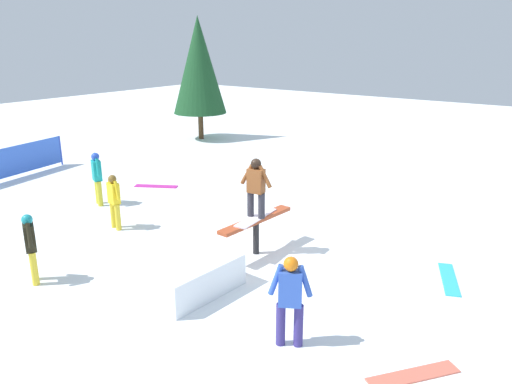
{
  "coord_description": "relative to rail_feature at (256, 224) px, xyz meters",
  "views": [
    {
      "loc": [
        -8.24,
        -6.05,
        4.64
      ],
      "look_at": [
        0.0,
        0.0,
        1.44
      ],
      "focal_mm": 35.0,
      "sensor_mm": 36.0,
      "label": 1
    }
  ],
  "objects": [
    {
      "name": "loose_snowboard_magenta",
      "position": [
        2.26,
        5.66,
        -0.69
      ],
      "size": [
        0.93,
        1.34,
        0.02
      ],
      "primitive_type": "cube",
      "rotation": [
        0.0,
        0.0,
        5.23
      ],
      "color": "#C62398",
      "rests_on": "ground"
    },
    {
      "name": "snow_kicker_ramp",
      "position": [
        -2.1,
        0.14,
        -0.39
      ],
      "size": [
        1.9,
        1.62,
        0.62
      ],
      "primitive_type": "cube",
      "rotation": [
        0.0,
        0.0,
        -0.07
      ],
      "color": "white",
      "rests_on": "ground"
    },
    {
      "name": "rail_feature",
      "position": [
        0.0,
        0.0,
        0.0
      ],
      "size": [
        2.18,
        0.42,
        0.84
      ],
      "rotation": [
        0.0,
        0.0,
        -0.07
      ],
      "color": "black",
      "rests_on": "ground"
    },
    {
      "name": "main_rider_on_rail",
      "position": [
        0.0,
        0.0,
        0.8
      ],
      "size": [
        1.42,
        0.78,
        1.34
      ],
      "rotation": [
        0.0,
        0.0,
        0.11
      ],
      "color": "white",
      "rests_on": "rail_feature"
    },
    {
      "name": "ground_plane",
      "position": [
        0.0,
        0.0,
        -0.7
      ],
      "size": [
        60.0,
        60.0,
        0.0
      ],
      "primitive_type": "plane",
      "color": "white"
    },
    {
      "name": "loose_snowboard_cyan",
      "position": [
        1.27,
        -3.85,
        -0.69
      ],
      "size": [
        1.42,
        0.8,
        0.02
      ],
      "primitive_type": "cube",
      "rotation": [
        0.0,
        0.0,
        3.53
      ],
      "color": "#2EBCD6",
      "rests_on": "ground"
    },
    {
      "name": "safety_fence",
      "position": [
        0.29,
        10.31,
        -0.1
      ],
      "size": [
        3.77,
        0.76,
        1.1
      ],
      "rotation": [
        0.0,
        0.0,
        3.33
      ],
      "color": "blue",
      "rests_on": "ground"
    },
    {
      "name": "bystander_yellow",
      "position": [
        -0.87,
        3.72,
        0.09
      ],
      "size": [
        0.25,
        0.59,
        1.4
      ],
      "rotation": [
        0.0,
        0.0,
        1.37
      ],
      "color": "gold",
      "rests_on": "ground"
    },
    {
      "name": "bystander_black",
      "position": [
        -3.67,
        2.7,
        0.1
      ],
      "size": [
        0.34,
        0.56,
        1.42
      ],
      "rotation": [
        0.0,
        0.0,
        4.23
      ],
      "color": "yellow",
      "rests_on": "ground"
    },
    {
      "name": "bystander_blue",
      "position": [
        -2.47,
        -2.46,
        0.15
      ],
      "size": [
        0.42,
        0.64,
        1.5
      ],
      "rotation": [
        0.0,
        0.0,
        5.23
      ],
      "color": "navy",
      "rests_on": "ground"
    },
    {
      "name": "bystander_teal",
      "position": [
        0.06,
        5.63,
        0.16
      ],
      "size": [
        0.36,
        0.63,
        1.53
      ],
      "rotation": [
        0.0,
        0.0,
        1.13
      ],
      "color": "gold",
      "rests_on": "ground"
    },
    {
      "name": "pine_tree_far",
      "position": [
        8.98,
        9.82,
        2.67
      ],
      "size": [
        2.43,
        2.43,
        5.53
      ],
      "color": "#4C331E",
      "rests_on": "ground"
    },
    {
      "name": "loose_snowboard_coral",
      "position": [
        -2.07,
        -4.31,
        -0.69
      ],
      "size": [
        1.3,
        1.06,
        0.02
      ],
      "primitive_type": "cube",
      "rotation": [
        0.0,
        0.0,
        5.65
      ],
      "color": "#DE6751",
      "rests_on": "ground"
    }
  ]
}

